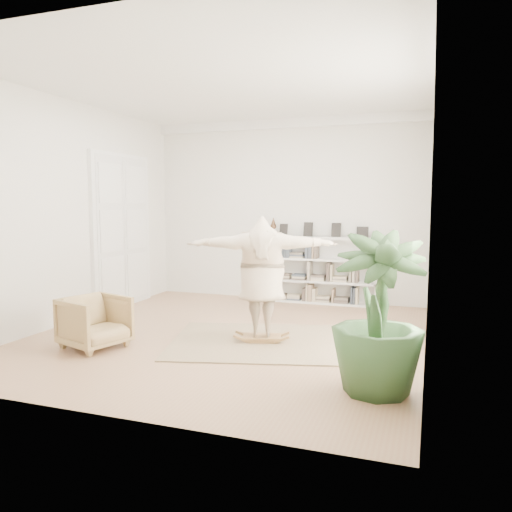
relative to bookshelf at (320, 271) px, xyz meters
The scene contains 9 objects.
floor 2.98m from the bookshelf, 104.79° to the right, with size 6.00×6.00×0.00m, color #9C7150.
room_shell 2.97m from the bookshelf, behind, with size 6.00×6.00×6.00m.
doors 3.84m from the bookshelf, 156.24° to the right, with size 0.09×1.78×2.92m.
bookshelf is the anchor object (origin of this frame).
armchair 4.59m from the bookshelf, 118.72° to the right, with size 0.75×0.77×0.70m, color tan.
rug 3.09m from the bookshelf, 93.09° to the right, with size 2.50×2.00×0.02m, color tan.
rocker_board 3.08m from the bookshelf, 93.09° to the right, with size 0.60×0.44×0.11m.
person 3.05m from the bookshelf, 93.09° to the right, with size 2.06×0.56×1.68m, color beige.
houseplant 4.67m from the bookshelf, 70.63° to the right, with size 0.93×0.93×1.67m, color #2D4D26.
Camera 1 is at (2.77, -6.69, 1.94)m, focal length 35.00 mm.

